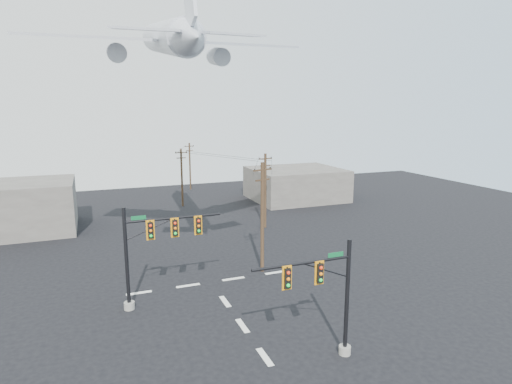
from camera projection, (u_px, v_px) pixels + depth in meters
name	position (u px, v px, depth m)	size (l,w,h in m)	color
ground	(265.00, 357.00, 25.51)	(120.00, 120.00, 0.00)	black
lane_markings	(236.00, 317.00, 30.38)	(14.00, 21.20, 0.01)	silver
signal_mast_near	(329.00, 298.00, 24.59)	(6.37, 0.79, 7.22)	gray
signal_mast_far	(151.00, 250.00, 31.33)	(7.46, 0.85, 7.72)	gray
utility_pole_a	(262.00, 215.00, 37.99)	(1.93, 0.76, 9.98)	#41301C
utility_pole_b	(265.00, 189.00, 52.33)	(1.85, 0.50, 9.22)	#41301C
utility_pole_c	(182.00, 176.00, 63.93)	(1.79, 0.30, 8.72)	#41301C
utility_pole_d	(190.00, 165.00, 77.46)	(1.74, 0.46, 8.45)	#41301C
power_lines	(218.00, 155.00, 57.09)	(8.79, 41.91, 0.98)	black
airliner	(168.00, 38.00, 36.19)	(23.93, 25.11, 6.61)	silver
building_right	(296.00, 184.00, 69.43)	(14.00, 12.00, 5.00)	slate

